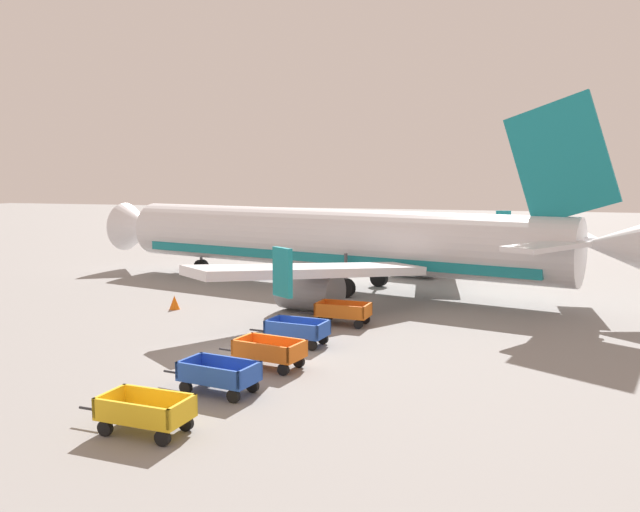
% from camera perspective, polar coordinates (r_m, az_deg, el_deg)
% --- Properties ---
extents(ground_plane, '(220.00, 220.00, 0.00)m').
position_cam_1_polar(ground_plane, '(26.55, -6.20, -8.66)').
color(ground_plane, gray).
extents(airplane, '(37.22, 30.15, 11.34)m').
position_cam_1_polar(airplane, '(41.04, 1.94, 1.31)').
color(airplane, silver).
rests_on(airplane, ground).
extents(baggage_cart_nearest, '(3.60, 1.59, 1.07)m').
position_cam_1_polar(baggage_cart_nearest, '(19.54, -14.79, -12.86)').
color(baggage_cart_nearest, gold).
rests_on(baggage_cart_nearest, ground).
extents(baggage_cart_second_in_row, '(3.62, 1.81, 1.07)m').
position_cam_1_polar(baggage_cart_second_in_row, '(22.39, -8.69, -10.10)').
color(baggage_cart_second_in_row, '#234CB2').
rests_on(baggage_cart_second_in_row, ground).
extents(baggage_cart_third_in_row, '(3.63, 1.86, 1.07)m').
position_cam_1_polar(baggage_cart_third_in_row, '(24.96, -4.39, -8.23)').
color(baggage_cart_third_in_row, orange).
rests_on(baggage_cart_third_in_row, ground).
extents(baggage_cart_fourth_in_row, '(3.62, 1.71, 1.07)m').
position_cam_1_polar(baggage_cart_fourth_in_row, '(28.12, -1.99, -6.46)').
color(baggage_cart_fourth_in_row, '#234CB2').
rests_on(baggage_cart_fourth_in_row, ground).
extents(baggage_cart_far_end, '(3.59, 1.55, 1.07)m').
position_cam_1_polar(baggage_cart_far_end, '(31.79, 1.99, -4.87)').
color(baggage_cart_far_end, orange).
rests_on(baggage_cart_far_end, ground).
extents(traffic_cone_near_plane, '(0.56, 0.56, 0.74)m').
position_cam_1_polar(traffic_cone_near_plane, '(36.23, -12.39, -3.92)').
color(traffic_cone_near_plane, orange).
rests_on(traffic_cone_near_plane, ground).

